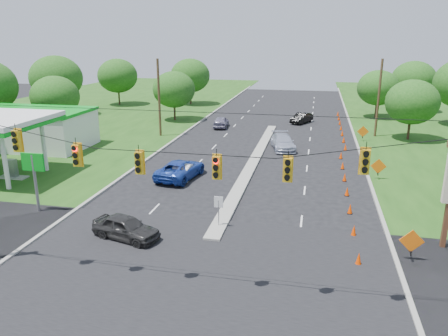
% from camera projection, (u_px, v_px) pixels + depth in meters
% --- Properties ---
extents(ground, '(160.00, 160.00, 0.00)m').
position_uv_depth(ground, '(192.00, 277.00, 21.52)').
color(ground, black).
rests_on(ground, ground).
extents(cross_street, '(160.00, 14.00, 0.02)m').
position_uv_depth(cross_street, '(192.00, 277.00, 21.52)').
color(cross_street, black).
rests_on(cross_street, ground).
extents(curb_left, '(0.25, 110.00, 0.16)m').
position_uv_depth(curb_left, '(180.00, 137.00, 51.62)').
color(curb_left, gray).
rests_on(curb_left, ground).
extents(curb_right, '(0.25, 110.00, 0.16)m').
position_uv_depth(curb_right, '(357.00, 145.00, 47.60)').
color(curb_right, gray).
rests_on(curb_right, ground).
extents(median, '(1.00, 34.00, 0.18)m').
position_uv_depth(median, '(253.00, 162.00, 41.18)').
color(median, gray).
rests_on(median, ground).
extents(median_sign, '(0.55, 0.06, 2.05)m').
position_uv_depth(median_sign, '(219.00, 206.00, 26.72)').
color(median_sign, gray).
rests_on(median_sign, ground).
extents(signal_span, '(25.60, 0.32, 9.00)m').
position_uv_depth(signal_span, '(182.00, 189.00, 19.16)').
color(signal_span, '#422D1C').
rests_on(signal_span, ground).
extents(utility_pole_far_left, '(0.28, 0.28, 9.00)m').
position_uv_depth(utility_pole_far_left, '(159.00, 98.00, 50.80)').
color(utility_pole_far_left, '#422D1C').
rests_on(utility_pole_far_left, ground).
extents(utility_pole_far_right, '(0.28, 0.28, 9.00)m').
position_uv_depth(utility_pole_far_right, '(379.00, 99.00, 50.51)').
color(utility_pole_far_right, '#422D1C').
rests_on(utility_pole_far_right, ground).
extents(gas_station, '(18.40, 19.70, 5.20)m').
position_uv_depth(gas_station, '(23.00, 127.00, 44.43)').
color(gas_station, white).
rests_on(gas_station, ground).
extents(cone_0, '(0.32, 0.32, 0.70)m').
position_uv_depth(cone_0, '(359.00, 259.00, 22.61)').
color(cone_0, '#FF3E00').
rests_on(cone_0, ground).
extents(cone_1, '(0.32, 0.32, 0.70)m').
position_uv_depth(cone_1, '(354.00, 231.00, 25.89)').
color(cone_1, '#FF3E00').
rests_on(cone_1, ground).
extents(cone_2, '(0.32, 0.32, 0.70)m').
position_uv_depth(cone_2, '(350.00, 209.00, 29.17)').
color(cone_2, '#FF3E00').
rests_on(cone_2, ground).
extents(cone_3, '(0.32, 0.32, 0.70)m').
position_uv_depth(cone_3, '(347.00, 191.00, 32.44)').
color(cone_3, '#FF3E00').
rests_on(cone_3, ground).
extents(cone_4, '(0.32, 0.32, 0.70)m').
position_uv_depth(cone_4, '(345.00, 177.00, 35.72)').
color(cone_4, '#FF3E00').
rests_on(cone_4, ground).
extents(cone_5, '(0.32, 0.32, 0.70)m').
position_uv_depth(cone_5, '(343.00, 165.00, 39.00)').
color(cone_5, '#FF3E00').
rests_on(cone_5, ground).
extents(cone_6, '(0.32, 0.32, 0.70)m').
position_uv_depth(cone_6, '(341.00, 155.00, 42.28)').
color(cone_6, '#FF3E00').
rests_on(cone_6, ground).
extents(cone_7, '(0.32, 0.32, 0.70)m').
position_uv_depth(cone_7, '(345.00, 147.00, 45.43)').
color(cone_7, '#FF3E00').
rests_on(cone_7, ground).
extents(cone_8, '(0.32, 0.32, 0.70)m').
position_uv_depth(cone_8, '(344.00, 140.00, 48.71)').
color(cone_8, '#FF3E00').
rests_on(cone_8, ground).
extents(cone_9, '(0.32, 0.32, 0.70)m').
position_uv_depth(cone_9, '(342.00, 133.00, 51.99)').
color(cone_9, '#FF3E00').
rests_on(cone_9, ground).
extents(cone_10, '(0.32, 0.32, 0.70)m').
position_uv_depth(cone_10, '(341.00, 127.00, 55.27)').
color(cone_10, '#FF3E00').
rests_on(cone_10, ground).
extents(cone_11, '(0.32, 0.32, 0.70)m').
position_uv_depth(cone_11, '(340.00, 122.00, 58.54)').
color(cone_11, '#FF3E00').
rests_on(cone_11, ground).
extents(cone_12, '(0.32, 0.32, 0.70)m').
position_uv_depth(cone_12, '(339.00, 118.00, 61.82)').
color(cone_12, '#FF3E00').
rests_on(cone_12, ground).
extents(cone_13, '(0.32, 0.32, 0.70)m').
position_uv_depth(cone_13, '(338.00, 114.00, 65.10)').
color(cone_13, '#FF3E00').
rests_on(cone_13, ground).
extents(work_sign_0, '(1.27, 0.58, 1.37)m').
position_uv_depth(work_sign_0, '(412.00, 242.00, 22.80)').
color(work_sign_0, black).
rests_on(work_sign_0, ground).
extents(work_sign_1, '(1.27, 0.58, 1.37)m').
position_uv_depth(work_sign_1, '(378.00, 167.00, 35.91)').
color(work_sign_1, black).
rests_on(work_sign_1, ground).
extents(work_sign_2, '(1.27, 0.58, 1.37)m').
position_uv_depth(work_sign_2, '(363.00, 132.00, 49.02)').
color(work_sign_2, black).
rests_on(work_sign_2, ground).
extents(tree_2, '(5.88, 5.88, 6.86)m').
position_uv_depth(tree_2, '(55.00, 96.00, 53.53)').
color(tree_2, black).
rests_on(tree_2, ground).
extents(tree_3, '(7.56, 7.56, 8.82)m').
position_uv_depth(tree_3, '(56.00, 78.00, 63.73)').
color(tree_3, black).
rests_on(tree_3, ground).
extents(tree_4, '(6.72, 6.72, 7.84)m').
position_uv_depth(tree_4, '(118.00, 76.00, 74.35)').
color(tree_4, black).
rests_on(tree_4, ground).
extents(tree_5, '(5.88, 5.88, 6.86)m').
position_uv_depth(tree_5, '(174.00, 89.00, 60.50)').
color(tree_5, black).
rests_on(tree_5, ground).
extents(tree_6, '(6.72, 6.72, 7.84)m').
position_uv_depth(tree_6, '(190.00, 76.00, 74.77)').
color(tree_6, black).
rests_on(tree_6, ground).
extents(tree_9, '(5.88, 5.88, 6.86)m').
position_uv_depth(tree_9, '(412.00, 102.00, 48.92)').
color(tree_9, black).
rests_on(tree_9, ground).
extents(tree_11, '(6.72, 6.72, 7.84)m').
position_uv_depth(tree_11, '(413.00, 80.00, 67.61)').
color(tree_11, black).
rests_on(tree_11, ground).
extents(tree_12, '(5.88, 5.88, 6.86)m').
position_uv_depth(tree_12, '(378.00, 88.00, 62.43)').
color(tree_12, black).
rests_on(tree_12, ground).
extents(black_sedan, '(4.47, 2.72, 1.42)m').
position_uv_depth(black_sedan, '(126.00, 227.00, 25.45)').
color(black_sedan, '#2A2929').
rests_on(black_sedan, ground).
extents(white_sedan, '(1.49, 3.88, 1.26)m').
position_uv_depth(white_sedan, '(185.00, 171.00, 36.52)').
color(white_sedan, white).
rests_on(white_sedan, ground).
extents(blue_pickup, '(3.39, 5.91, 1.55)m').
position_uv_depth(blue_pickup, '(180.00, 169.00, 36.40)').
color(blue_pickup, '#1F3FA3').
rests_on(blue_pickup, ground).
extents(silver_car_far, '(3.30, 5.63, 1.53)m').
position_uv_depth(silver_car_far, '(283.00, 142.00, 45.78)').
color(silver_car_far, '#9EA4BA').
rests_on(silver_car_far, ground).
extents(silver_car_oncoming, '(2.06, 4.41, 1.46)m').
position_uv_depth(silver_car_oncoming, '(221.00, 122.00, 56.80)').
color(silver_car_oncoming, slate).
rests_on(silver_car_oncoming, ground).
extents(dark_car_receding, '(3.13, 4.47, 1.40)m').
position_uv_depth(dark_car_receding, '(302.00, 118.00, 59.66)').
color(dark_car_receding, black).
rests_on(dark_car_receding, ground).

